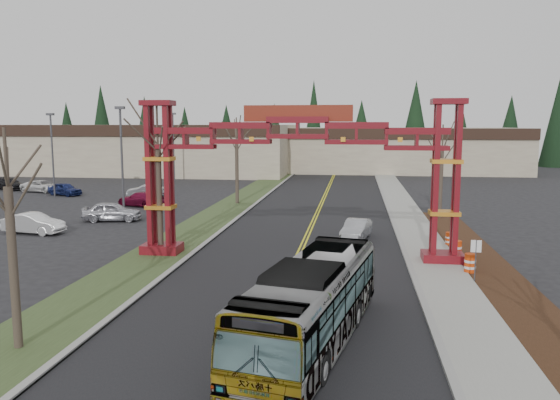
% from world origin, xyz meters
% --- Properties ---
extents(road, '(12.00, 110.00, 0.02)m').
position_xyz_m(road, '(0.00, 25.00, 0.01)').
color(road, black).
rests_on(road, ground).
extents(lane_line_left, '(0.12, 100.00, 0.01)m').
position_xyz_m(lane_line_left, '(-0.12, 25.00, 0.03)').
color(lane_line_left, yellow).
rests_on(lane_line_left, road).
extents(lane_line_right, '(0.12, 100.00, 0.01)m').
position_xyz_m(lane_line_right, '(0.12, 25.00, 0.03)').
color(lane_line_right, yellow).
rests_on(lane_line_right, road).
extents(curb_right, '(0.30, 110.00, 0.15)m').
position_xyz_m(curb_right, '(6.15, 25.00, 0.07)').
color(curb_right, gray).
rests_on(curb_right, ground).
extents(sidewalk_right, '(2.60, 110.00, 0.14)m').
position_xyz_m(sidewalk_right, '(7.60, 25.00, 0.08)').
color(sidewalk_right, gray).
rests_on(sidewalk_right, ground).
extents(landscape_strip, '(2.60, 50.00, 0.12)m').
position_xyz_m(landscape_strip, '(10.20, 10.00, 0.06)').
color(landscape_strip, black).
rests_on(landscape_strip, ground).
extents(grass_median, '(4.00, 110.00, 0.08)m').
position_xyz_m(grass_median, '(-8.00, 25.00, 0.04)').
color(grass_median, '#354623').
rests_on(grass_median, ground).
extents(curb_left, '(0.30, 110.00, 0.15)m').
position_xyz_m(curb_left, '(-6.15, 25.00, 0.07)').
color(curb_left, gray).
rests_on(curb_left, ground).
extents(gateway_arch, '(18.20, 1.60, 8.90)m').
position_xyz_m(gateway_arch, '(0.00, 18.00, 5.98)').
color(gateway_arch, '#600C17').
rests_on(gateway_arch, ground).
extents(retail_building_west, '(46.00, 22.30, 7.50)m').
position_xyz_m(retail_building_west, '(-30.00, 71.96, 3.76)').
color(retail_building_west, tan).
rests_on(retail_building_west, ground).
extents(retail_building_east, '(38.00, 20.30, 7.00)m').
position_xyz_m(retail_building_east, '(10.00, 79.95, 3.51)').
color(retail_building_east, tan).
rests_on(retail_building_east, ground).
extents(conifer_treeline, '(116.10, 5.60, 13.00)m').
position_xyz_m(conifer_treeline, '(0.25, 92.00, 6.49)').
color(conifer_treeline, black).
rests_on(conifer_treeline, ground).
extents(transit_bus, '(4.55, 10.90, 2.96)m').
position_xyz_m(transit_bus, '(1.80, 5.93, 1.48)').
color(transit_bus, '#A8ACB0').
rests_on(transit_bus, ground).
extents(silver_sedan, '(2.22, 4.21, 1.32)m').
position_xyz_m(silver_sedan, '(3.32, 23.70, 0.66)').
color(silver_sedan, '#A5A8AD').
rests_on(silver_sedan, ground).
extents(parked_car_near_a, '(4.77, 2.65, 1.54)m').
position_xyz_m(parked_car_near_a, '(-15.73, 28.01, 0.77)').
color(parked_car_near_a, silver).
rests_on(parked_car_near_a, ground).
extents(parked_car_near_b, '(4.52, 2.04, 1.44)m').
position_xyz_m(parked_car_near_b, '(-18.96, 22.52, 0.72)').
color(parked_car_near_b, white).
rests_on(parked_car_near_b, ground).
extents(parked_car_mid_a, '(5.07, 3.34, 1.37)m').
position_xyz_m(parked_car_mid_a, '(-16.54, 35.82, 0.68)').
color(parked_car_mid_a, maroon).
rests_on(parked_car_mid_a, ground).
extents(parked_car_mid_b, '(4.37, 3.03, 1.38)m').
position_xyz_m(parked_car_mid_b, '(-27.68, 42.23, 0.69)').
color(parked_car_mid_b, navy).
rests_on(parked_car_mid_b, ground).
extents(parked_car_far_a, '(4.15, 2.44, 1.29)m').
position_xyz_m(parked_car_far_a, '(-18.73, 42.56, 0.65)').
color(parked_car_far_a, gray).
rests_on(parked_car_far_a, ground).
extents(parked_car_far_b, '(5.10, 3.10, 1.32)m').
position_xyz_m(parked_car_far_b, '(-31.78, 44.64, 0.66)').
color(parked_car_far_b, white).
rests_on(parked_car_far_b, ground).
extents(parked_car_far_c, '(5.11, 3.73, 1.38)m').
position_xyz_m(parked_car_far_c, '(-36.93, 46.20, 0.69)').
color(parked_car_far_c, black).
rests_on(parked_car_far_c, ground).
extents(bare_tree_median_near, '(2.92, 2.92, 7.46)m').
position_xyz_m(bare_tree_median_near, '(-8.00, 4.12, 5.49)').
color(bare_tree_median_near, '#382D26').
rests_on(bare_tree_median_near, ground).
extents(bare_tree_median_mid, '(3.25, 3.25, 8.57)m').
position_xyz_m(bare_tree_median_mid, '(-8.00, 17.82, 6.38)').
color(bare_tree_median_mid, '#382D26').
rests_on(bare_tree_median_mid, ground).
extents(bare_tree_median_far, '(3.34, 3.34, 8.21)m').
position_xyz_m(bare_tree_median_far, '(-8.00, 38.60, 5.97)').
color(bare_tree_median_far, '#382D26').
rests_on(bare_tree_median_far, ground).
extents(bare_tree_right_far, '(3.08, 3.08, 7.55)m').
position_xyz_m(bare_tree_right_far, '(10.00, 32.81, 5.48)').
color(bare_tree_right_far, '#382D26').
rests_on(bare_tree_right_far, ground).
extents(light_pole_near, '(0.79, 0.39, 9.09)m').
position_xyz_m(light_pole_near, '(-16.84, 32.71, 5.26)').
color(light_pole_near, '#3F3F44').
rests_on(light_pole_near, ground).
extents(light_pole_mid, '(0.76, 0.38, 8.72)m').
position_xyz_m(light_pole_mid, '(-28.33, 41.32, 5.04)').
color(light_pole_mid, '#3F3F44').
rests_on(light_pole_mid, ground).
extents(light_pole_far, '(0.79, 0.39, 9.07)m').
position_xyz_m(light_pole_far, '(-20.67, 57.45, 5.25)').
color(light_pole_far, '#3F3F44').
rests_on(light_pole_far, ground).
extents(street_sign, '(0.49, 0.06, 2.13)m').
position_xyz_m(street_sign, '(8.91, 14.16, 1.53)').
color(street_sign, '#3F3F44').
rests_on(street_sign, ground).
extents(barrel_south, '(0.58, 0.58, 1.07)m').
position_xyz_m(barrel_south, '(9.03, 15.87, 0.54)').
color(barrel_south, red).
rests_on(barrel_south, ground).
extents(barrel_mid, '(0.59, 0.59, 1.08)m').
position_xyz_m(barrel_mid, '(8.89, 18.94, 0.54)').
color(barrel_mid, red).
rests_on(barrel_mid, ground).
extents(barrel_north, '(0.49, 0.49, 0.90)m').
position_xyz_m(barrel_north, '(9.07, 22.33, 0.45)').
color(barrel_north, red).
rests_on(barrel_north, ground).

